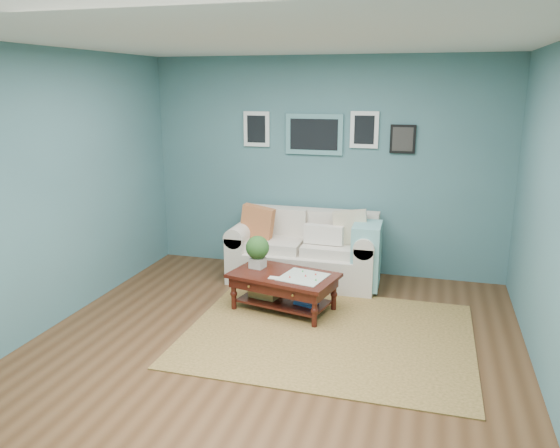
% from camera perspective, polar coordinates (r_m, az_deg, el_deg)
% --- Properties ---
extents(room_shell, '(5.00, 5.02, 2.70)m').
position_cam_1_polar(room_shell, '(4.57, -1.26, 1.89)').
color(room_shell, brown).
rests_on(room_shell, ground).
extents(area_rug, '(2.70, 2.16, 0.01)m').
position_cam_1_polar(area_rug, '(5.40, 5.09, -11.38)').
color(area_rug, brown).
rests_on(area_rug, ground).
extents(loveseat, '(1.82, 0.83, 0.94)m').
position_cam_1_polar(loveseat, '(6.68, 3.24, -2.79)').
color(loveseat, '#EFE3CF').
rests_on(loveseat, ground).
extents(coffee_table, '(1.21, 0.86, 0.77)m').
position_cam_1_polar(coffee_table, '(5.83, -0.08, -5.77)').
color(coffee_table, black).
rests_on(coffee_table, ground).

